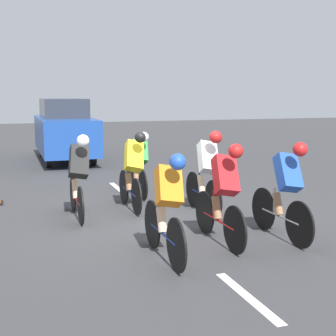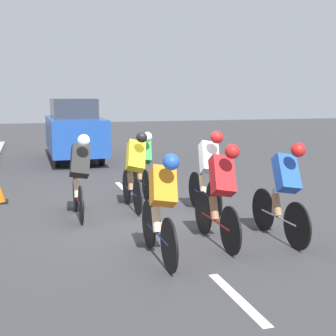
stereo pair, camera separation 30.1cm
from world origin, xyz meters
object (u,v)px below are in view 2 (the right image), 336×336
(cyclist_orange, at_px, (162,205))
(cyclist_blue, at_px, (284,190))
(cyclist_black, at_px, (79,174))
(cyclist_green, at_px, (142,162))
(support_car, at_px, (74,129))
(cyclist_red, at_px, (220,192))
(cyclist_yellow, at_px, (135,169))
(cyclist_white, at_px, (208,170))

(cyclist_orange, bearing_deg, cyclist_blue, -171.45)
(cyclist_black, height_order, cyclist_blue, cyclist_black)
(cyclist_green, bearing_deg, cyclist_orange, 79.90)
(support_car, bearing_deg, cyclist_black, 85.13)
(cyclist_black, distance_m, support_car, 7.70)
(cyclist_red, bearing_deg, cyclist_blue, 174.50)
(cyclist_yellow, height_order, cyclist_black, cyclist_black)
(cyclist_red, distance_m, support_car, 9.89)
(cyclist_orange, relative_size, cyclist_red, 0.99)
(cyclist_red, bearing_deg, cyclist_green, -85.40)
(cyclist_white, height_order, cyclist_red, cyclist_white)
(support_car, bearing_deg, cyclist_orange, 90.79)
(cyclist_red, bearing_deg, cyclist_yellow, -73.69)
(cyclist_blue, xyz_separation_m, support_car, (2.14, -9.92, 0.25))
(cyclist_white, height_order, cyclist_orange, cyclist_white)
(cyclist_green, relative_size, cyclist_black, 1.00)
(cyclist_blue, bearing_deg, cyclist_orange, 8.55)
(cyclist_green, xyz_separation_m, cyclist_blue, (-1.28, 3.71, 0.04))
(cyclist_green, height_order, cyclist_white, cyclist_white)
(cyclist_black, height_order, support_car, support_car)
(cyclist_orange, height_order, cyclist_black, cyclist_black)
(cyclist_yellow, height_order, cyclist_red, cyclist_red)
(support_car, bearing_deg, cyclist_blue, 102.16)
(cyclist_blue, relative_size, cyclist_red, 0.98)
(cyclist_green, xyz_separation_m, cyclist_white, (-0.79, 1.86, 0.08))
(cyclist_white, relative_size, cyclist_black, 1.01)
(cyclist_blue, bearing_deg, cyclist_yellow, -56.22)
(cyclist_green, bearing_deg, cyclist_blue, 109.09)
(cyclist_white, xyz_separation_m, cyclist_blue, (-0.50, 1.84, -0.03))
(cyclist_yellow, height_order, cyclist_white, cyclist_white)
(cyclist_white, distance_m, cyclist_orange, 2.62)
(cyclist_red, relative_size, support_car, 0.38)
(cyclist_orange, distance_m, cyclist_red, 1.08)
(cyclist_yellow, distance_m, cyclist_white, 1.42)
(cyclist_orange, bearing_deg, cyclist_white, -124.99)
(cyclist_yellow, distance_m, support_car, 7.37)
(cyclist_green, height_order, cyclist_blue, cyclist_blue)
(cyclist_blue, bearing_deg, cyclist_black, -38.86)
(cyclist_white, distance_m, cyclist_blue, 1.91)
(cyclist_orange, bearing_deg, support_car, -89.21)
(cyclist_yellow, xyz_separation_m, cyclist_blue, (-1.72, 2.57, 0.00))
(cyclist_yellow, relative_size, support_car, 0.37)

